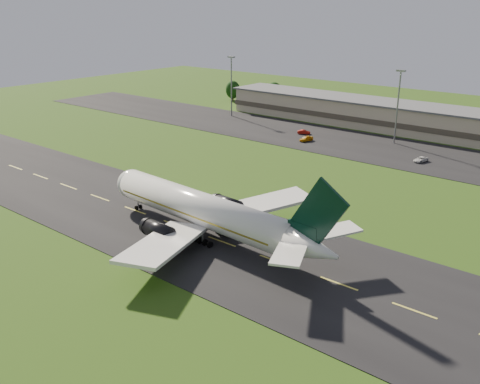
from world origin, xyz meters
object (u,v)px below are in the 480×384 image
Objects in this scene: airliner at (204,211)px; terminal at (423,121)px; service_vehicle_a at (306,139)px; service_vehicle_b at (304,132)px; service_vehicle_c at (421,159)px; light_mast_west at (231,79)px; light_mast_centre at (398,98)px.

airliner reaches higher than terminal.
service_vehicle_a is 1.17× the size of service_vehicle_b.
airliner is at bearing -87.10° from service_vehicle_c.
light_mast_west is at bearing -165.24° from terminal.
airliner reaches higher than service_vehicle_a.
terminal is 7.13× the size of light_mast_west.
airliner is 2.52× the size of light_mast_west.
airliner is 101.71m from light_mast_west.
airliner is 0.35× the size of terminal.
service_vehicle_b is 39.11m from service_vehicle_c.
light_mast_west and light_mast_centre have the same top height.
light_mast_west reaches higher than service_vehicle_a.
service_vehicle_b is (-27.78, 73.06, -3.94)m from airliner.
service_vehicle_c is (10.82, 66.73, -3.96)m from airliner.
light_mast_centre is 27.25m from service_vehicle_a.
service_vehicle_a is (-21.67, -29.99, -3.14)m from terminal.
light_mast_centre reaches higher than airliner.
light_mast_west is (-62.23, 80.05, 8.08)m from airliner.
light_mast_centre is at bearing 94.64° from airliner.
service_vehicle_a is (-22.50, 66.23, -3.81)m from airliner.
airliner is 11.93× the size of service_vehicle_c.
service_vehicle_a reaches higher than service_vehicle_c.
terminal is (-0.83, 96.23, -0.67)m from airliner.
light_mast_centre is at bearing -101.07° from service_vehicle_b.
service_vehicle_c is (13.06, -13.31, -12.04)m from light_mast_centre.
service_vehicle_b is (34.46, -6.98, -12.01)m from light_mast_west.
airliner is 67.72m from service_vehicle_c.
light_mast_west reaches higher than terminal.
service_vehicle_b is at bearing 113.85° from airliner.
service_vehicle_a is at bearing -19.17° from light_mast_west.
service_vehicle_b reaches higher than service_vehicle_c.
terminal is at bearing 65.86° from service_vehicle_a.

